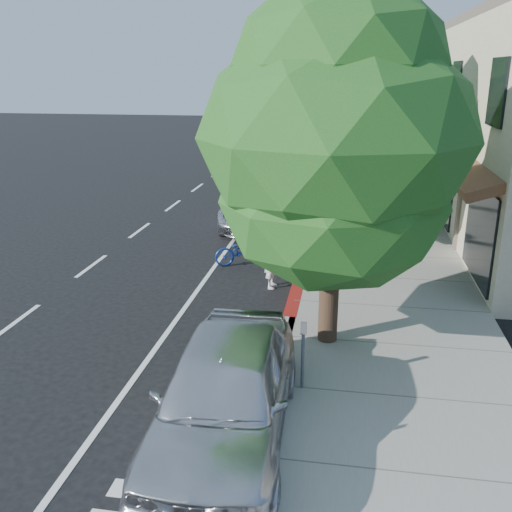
% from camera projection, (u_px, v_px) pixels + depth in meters
% --- Properties ---
extents(ground, '(120.00, 120.00, 0.00)m').
position_uv_depth(ground, '(294.00, 306.00, 13.98)').
color(ground, black).
rests_on(ground, ground).
extents(sidewalk, '(4.60, 56.00, 0.15)m').
position_uv_depth(sidewalk, '(378.00, 224.00, 21.10)').
color(sidewalk, gray).
rests_on(sidewalk, ground).
extents(curb, '(0.30, 56.00, 0.15)m').
position_uv_depth(curb, '(315.00, 222.00, 21.46)').
color(curb, '#9E998E').
rests_on(curb, ground).
extents(curb_red_segment, '(0.32, 4.00, 0.15)m').
position_uv_depth(curb_red_segment, '(298.00, 288.00, 14.89)').
color(curb_red_segment, maroon).
rests_on(curb_red_segment, ground).
extents(street_tree_0, '(5.24, 5.24, 7.16)m').
position_uv_depth(street_tree_0, '(335.00, 142.00, 10.65)').
color(street_tree_0, black).
rests_on(street_tree_0, ground).
extents(street_tree_1, '(4.66, 4.66, 7.68)m').
position_uv_depth(street_tree_1, '(343.00, 98.00, 16.11)').
color(street_tree_1, black).
rests_on(street_tree_1, ground).
extents(street_tree_2, '(4.32, 4.32, 6.80)m').
position_uv_depth(street_tree_2, '(346.00, 107.00, 21.92)').
color(street_tree_2, black).
rests_on(street_tree_2, ground).
extents(street_tree_3, '(4.39, 4.39, 8.04)m').
position_uv_depth(street_tree_3, '(349.00, 80.00, 27.27)').
color(street_tree_3, black).
rests_on(street_tree_3, ground).
extents(street_tree_4, '(5.03, 5.03, 7.66)m').
position_uv_depth(street_tree_4, '(349.00, 86.00, 33.03)').
color(street_tree_4, black).
rests_on(street_tree_4, ground).
extents(street_tree_5, '(4.95, 4.95, 7.60)m').
position_uv_depth(street_tree_5, '(350.00, 84.00, 38.66)').
color(street_tree_5, black).
rests_on(street_tree_5, ground).
extents(cyclist, '(0.41, 0.61, 1.63)m').
position_uv_depth(cyclist, '(272.00, 258.00, 14.94)').
color(cyclist, white).
rests_on(cyclist, ground).
extents(bicycle, '(1.78, 1.19, 0.88)m').
position_uv_depth(bicycle, '(243.00, 251.00, 16.78)').
color(bicycle, navy).
rests_on(bicycle, ground).
extents(silver_suv, '(3.01, 5.48, 1.46)m').
position_uv_depth(silver_suv, '(255.00, 206.00, 21.05)').
color(silver_suv, '#B8B8BE').
rests_on(silver_suv, ground).
extents(dark_sedan, '(2.25, 5.08, 1.62)m').
position_uv_depth(dark_sedan, '(289.00, 172.00, 27.59)').
color(dark_sedan, black).
rests_on(dark_sedan, ground).
extents(white_pickup, '(2.59, 5.53, 1.56)m').
position_uv_depth(white_pickup, '(317.00, 164.00, 30.00)').
color(white_pickup, white).
rests_on(white_pickup, ground).
extents(dark_suv_far, '(2.38, 5.46, 1.83)m').
position_uv_depth(dark_suv_far, '(322.00, 151.00, 33.93)').
color(dark_suv_far, black).
rests_on(dark_suv_far, ground).
extents(near_car_a, '(2.15, 4.98, 1.67)m').
position_uv_depth(near_car_a, '(225.00, 393.00, 8.64)').
color(near_car_a, silver).
rests_on(near_car_a, ground).
extents(pedestrian, '(0.85, 0.68, 1.69)m').
position_uv_depth(pedestrian, '(348.00, 188.00, 22.89)').
color(pedestrian, black).
rests_on(pedestrian, sidewalk).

